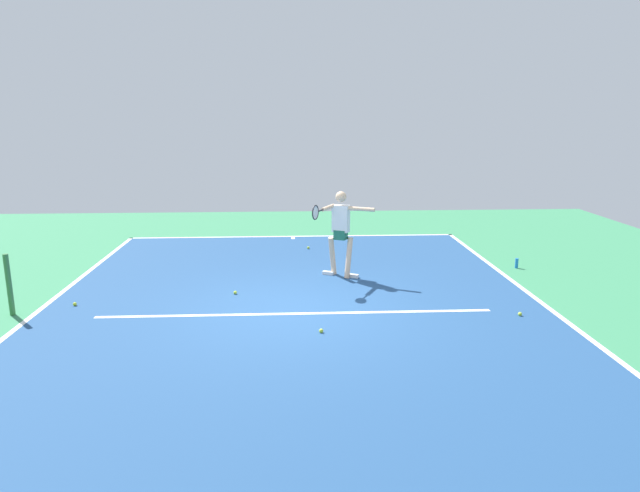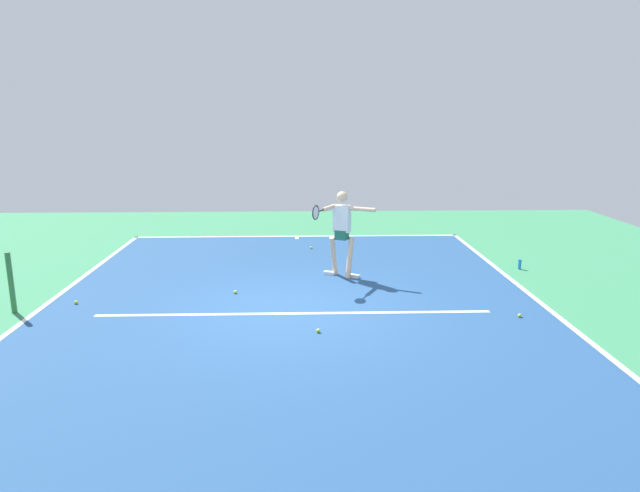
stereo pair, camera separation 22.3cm
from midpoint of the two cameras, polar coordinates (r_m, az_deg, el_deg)
ground_plane at (r=10.02m, az=-1.97°, el=-6.40°), size 20.72×20.72×0.00m
court_surface at (r=10.02m, az=-1.97°, el=-6.39°), size 9.04×12.39×0.00m
court_line_baseline_near at (r=15.95m, az=-1.93°, el=0.99°), size 9.04×0.10×0.01m
court_line_sideline_left at (r=10.96m, az=22.24°, el=-5.67°), size 0.10×12.39×0.01m
court_line_sideline_right at (r=10.99m, az=-26.11°, el=-5.98°), size 0.10×12.39×0.01m
court_line_service at (r=9.83m, az=-1.97°, el=-6.77°), size 6.78×0.10×0.01m
court_line_centre_mark at (r=15.75m, az=-1.93°, el=0.84°), size 0.10×0.30×0.01m
net_post at (r=10.99m, az=-28.05°, el=-3.29°), size 0.09×0.09×1.07m
tennis_player at (r=11.77m, az=2.71°, el=1.83°), size 1.31×1.12×1.81m
tennis_ball_by_sideline at (r=10.25m, az=19.98°, el=-6.56°), size 0.07×0.07×0.07m
tennis_ball_by_baseline at (r=8.99m, az=0.55°, el=-8.50°), size 0.07×0.07×0.07m
tennis_ball_near_service_line at (r=14.44m, az=-0.44°, el=-0.16°), size 0.07×0.07×0.07m
tennis_ball_centre_court at (r=10.97m, az=-7.91°, el=-4.59°), size 0.07×0.07×0.07m
tennis_ball_near_player at (r=11.14m, az=-22.73°, el=-5.24°), size 0.07×0.07×0.07m
water_bottle at (r=13.33m, az=19.84°, el=-1.74°), size 0.07×0.07×0.22m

